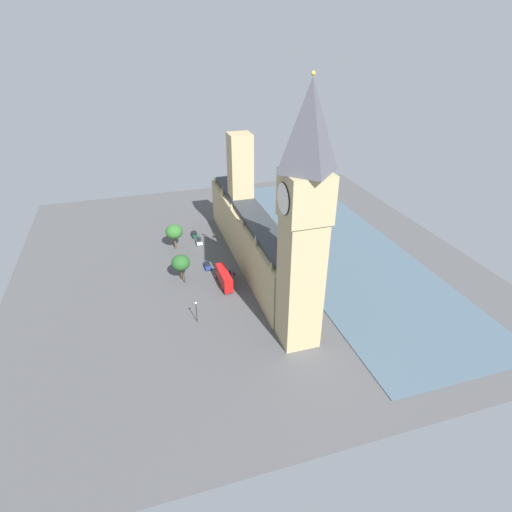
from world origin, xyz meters
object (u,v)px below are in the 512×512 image
plane_tree_corner (174,232)px  street_lamp_near_tower (183,270)px  pedestrian_leading (230,272)px  car_white_kerbside (199,241)px  clock_tower (304,223)px  street_lamp_slot_10 (196,308)px  car_blue_under_trees (207,265)px  pedestrian_midblock (234,274)px  double_decker_bus_by_river_gate (224,278)px  parliament_building (250,230)px  plane_tree_far_end (181,263)px  pedestrian_trailing (214,236)px  car_dark_green_opposite_hall (194,234)px

plane_tree_corner → street_lamp_near_tower: 22.37m
pedestrian_leading → car_white_kerbside: bearing=-100.4°
clock_tower → street_lamp_slot_10: 36.95m
car_blue_under_trees → pedestrian_midblock: (-6.79, 7.07, -0.13)m
double_decker_bus_by_river_gate → pedestrian_midblock: double_decker_bus_by_river_gate is taller
street_lamp_near_tower → parliament_building: bearing=-158.9°
plane_tree_corner → plane_tree_far_end: plane_tree_corner is taller
parliament_building → clock_tower: clock_tower is taller
car_blue_under_trees → street_lamp_near_tower: 10.85m
pedestrian_trailing → double_decker_bus_by_river_gate: bearing=-96.1°
parliament_building → plane_tree_far_end: (23.32, 6.81, -4.11)m
parliament_building → street_lamp_near_tower: size_ratio=11.73×
parliament_building → car_blue_under_trees: 17.44m
pedestrian_leading → pedestrian_trailing: size_ratio=1.00×
car_blue_under_trees → pedestrian_midblock: car_blue_under_trees is taller
car_dark_green_opposite_hall → pedestrian_midblock: 30.92m
car_dark_green_opposite_hall → pedestrian_midblock: size_ratio=2.58×
car_blue_under_trees → double_decker_bus_by_river_gate: 11.68m
pedestrian_midblock → parliament_building: bearing=45.3°
pedestrian_midblock → street_lamp_slot_10: (14.57, 18.56, 3.52)m
car_white_kerbside → clock_tower: bearing=104.8°
plane_tree_corner → street_lamp_slot_10: (-0.03, 41.59, -1.97)m
pedestrian_midblock → plane_tree_corner: 27.81m
car_white_kerbside → plane_tree_corner: size_ratio=0.50×
car_blue_under_trees → double_decker_bus_by_river_gate: bearing=102.6°
clock_tower → plane_tree_corner: bearing=-68.4°
parliament_building → plane_tree_corner: 26.51m
pedestrian_trailing → pedestrian_midblock: 26.92m
pedestrian_leading → clock_tower: bearing=80.1°
pedestrian_trailing → plane_tree_far_end: (14.88, 24.12, 4.93)m
car_dark_green_opposite_hall → pedestrian_trailing: 7.28m
parliament_building → pedestrian_leading: size_ratio=42.82×
car_white_kerbside → plane_tree_corner: bearing=9.7°
car_blue_under_trees → street_lamp_slot_10: street_lamp_slot_10 is taller
pedestrian_trailing → plane_tree_corner: bearing=-164.1°
double_decker_bus_by_river_gate → car_white_kerbside: bearing=92.8°
car_blue_under_trees → pedestrian_midblock: 9.81m
pedestrian_midblock → car_white_kerbside: bearing=99.9°
car_white_kerbside → street_lamp_near_tower: street_lamp_near_tower is taller
street_lamp_near_tower → car_white_kerbside: bearing=-109.9°
double_decker_bus_by_river_gate → car_blue_under_trees: bearing=101.7°
car_dark_green_opposite_hall → double_decker_bus_by_river_gate: bearing=91.4°
car_dark_green_opposite_hall → street_lamp_near_tower: size_ratio=0.72×
parliament_building → double_decker_bus_by_river_gate: parliament_building is taller
car_white_kerbside → pedestrian_midblock: size_ratio=2.56×
pedestrian_midblock → double_decker_bus_by_river_gate: bearing=-139.4°
pedestrian_leading → pedestrian_trailing: (-0.53, -25.63, -0.00)m
double_decker_bus_by_river_gate → pedestrian_leading: double_decker_bus_by_river_gate is taller
pedestrian_midblock → street_lamp_slot_10: bearing=-133.1°
double_decker_bus_by_river_gate → plane_tree_far_end: 13.58m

